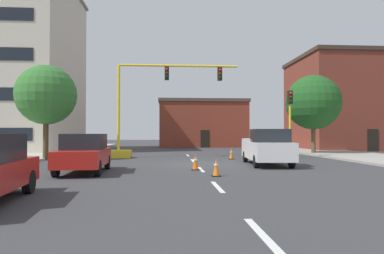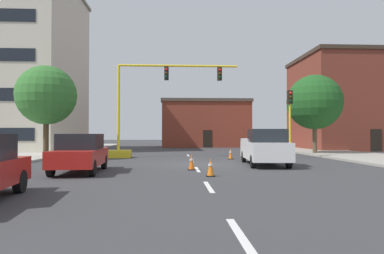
{
  "view_description": "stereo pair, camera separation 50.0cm",
  "coord_description": "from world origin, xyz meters",
  "px_view_note": "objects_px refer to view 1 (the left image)",
  "views": [
    {
      "loc": [
        -1.63,
        -19.8,
        1.74
      ],
      "look_at": [
        0.25,
        6.76,
        2.26
      ],
      "focal_mm": 32.39,
      "sensor_mm": 36.0,
      "label": 1
    },
    {
      "loc": [
        -1.14,
        -19.83,
        1.74
      ],
      "look_at": [
        0.25,
        6.76,
        2.26
      ],
      "focal_mm": 32.39,
      "sensor_mm": 36.0,
      "label": 2
    }
  ],
  "objects_px": {
    "traffic_light_pole_right": "(290,109)",
    "traffic_cone_roadside_a": "(231,154)",
    "sedan_red_near_left": "(84,153)",
    "traffic_cone_roadside_c": "(195,162)",
    "traffic_cone_roadside_b": "(216,167)",
    "traffic_signal_gantry": "(136,126)",
    "tree_right_mid": "(313,102)",
    "pickup_truck_white": "(266,147)",
    "tree_left_near": "(46,95)"
  },
  "relations": [
    {
      "from": "traffic_light_pole_right",
      "to": "traffic_cone_roadside_b",
      "type": "xyz_separation_m",
      "value": [
        -6.69,
        -9.92,
        -3.17
      ]
    },
    {
      "from": "pickup_truck_white",
      "to": "traffic_cone_roadside_c",
      "type": "distance_m",
      "value": 4.85
    },
    {
      "from": "pickup_truck_white",
      "to": "sedan_red_near_left",
      "type": "height_order",
      "value": "pickup_truck_white"
    },
    {
      "from": "traffic_light_pole_right",
      "to": "traffic_signal_gantry",
      "type": "bearing_deg",
      "value": 172.63
    },
    {
      "from": "traffic_light_pole_right",
      "to": "traffic_cone_roadside_b",
      "type": "relative_size",
      "value": 6.5
    },
    {
      "from": "pickup_truck_white",
      "to": "sedan_red_near_left",
      "type": "distance_m",
      "value": 9.76
    },
    {
      "from": "traffic_light_pole_right",
      "to": "traffic_cone_roadside_a",
      "type": "height_order",
      "value": "traffic_light_pole_right"
    },
    {
      "from": "tree_right_mid",
      "to": "traffic_cone_roadside_b",
      "type": "bearing_deg",
      "value": -125.63
    },
    {
      "from": "pickup_truck_white",
      "to": "traffic_cone_roadside_c",
      "type": "xyz_separation_m",
      "value": [
        -4.17,
        -2.39,
        -0.59
      ]
    },
    {
      "from": "sedan_red_near_left",
      "to": "traffic_cone_roadside_a",
      "type": "xyz_separation_m",
      "value": [
        8.09,
        7.66,
        -0.51
      ]
    },
    {
      "from": "traffic_light_pole_right",
      "to": "traffic_cone_roadside_c",
      "type": "xyz_separation_m",
      "value": [
        -7.34,
        -7.39,
        -3.15
      ]
    },
    {
      "from": "tree_right_mid",
      "to": "traffic_cone_roadside_a",
      "type": "height_order",
      "value": "tree_right_mid"
    },
    {
      "from": "traffic_cone_roadside_c",
      "to": "traffic_cone_roadside_b",
      "type": "bearing_deg",
      "value": -75.67
    },
    {
      "from": "tree_right_mid",
      "to": "traffic_cone_roadside_c",
      "type": "distance_m",
      "value": 16.67
    },
    {
      "from": "tree_right_mid",
      "to": "sedan_red_near_left",
      "type": "height_order",
      "value": "tree_right_mid"
    },
    {
      "from": "traffic_cone_roadside_b",
      "to": "traffic_light_pole_right",
      "type": "bearing_deg",
      "value": 56.01
    },
    {
      "from": "traffic_signal_gantry",
      "to": "sedan_red_near_left",
      "type": "height_order",
      "value": "traffic_signal_gantry"
    },
    {
      "from": "sedan_red_near_left",
      "to": "traffic_cone_roadside_c",
      "type": "bearing_deg",
      "value": 8.48
    },
    {
      "from": "traffic_cone_roadside_a",
      "to": "sedan_red_near_left",
      "type": "bearing_deg",
      "value": -136.57
    },
    {
      "from": "traffic_light_pole_right",
      "to": "tree_right_mid",
      "type": "relative_size",
      "value": 0.72
    },
    {
      "from": "pickup_truck_white",
      "to": "sedan_red_near_left",
      "type": "relative_size",
      "value": 1.21
    },
    {
      "from": "tree_right_mid",
      "to": "traffic_signal_gantry",
      "type": "bearing_deg",
      "value": -168.12
    },
    {
      "from": "traffic_light_pole_right",
      "to": "traffic_cone_roadside_a",
      "type": "bearing_deg",
      "value": -173.6
    },
    {
      "from": "tree_left_near",
      "to": "pickup_truck_white",
      "type": "xyz_separation_m",
      "value": [
        13.59,
        -4.65,
        -3.35
      ]
    },
    {
      "from": "tree_left_near",
      "to": "traffic_cone_roadside_c",
      "type": "distance_m",
      "value": 12.4
    },
    {
      "from": "traffic_signal_gantry",
      "to": "pickup_truck_white",
      "type": "distance_m",
      "value": 10.18
    },
    {
      "from": "traffic_cone_roadside_b",
      "to": "traffic_cone_roadside_a",
      "type": "bearing_deg",
      "value": 75.84
    },
    {
      "from": "tree_left_near",
      "to": "sedan_red_near_left",
      "type": "bearing_deg",
      "value": -60.81
    },
    {
      "from": "tree_right_mid",
      "to": "pickup_truck_white",
      "type": "xyz_separation_m",
      "value": [
        -6.8,
        -9.49,
        -3.42
      ]
    },
    {
      "from": "pickup_truck_white",
      "to": "traffic_cone_roadside_b",
      "type": "height_order",
      "value": "pickup_truck_white"
    },
    {
      "from": "tree_left_near",
      "to": "traffic_cone_roadside_b",
      "type": "xyz_separation_m",
      "value": [
        10.07,
        -9.58,
        -3.96
      ]
    },
    {
      "from": "traffic_signal_gantry",
      "to": "pickup_truck_white",
      "type": "relative_size",
      "value": 1.74
    },
    {
      "from": "tree_right_mid",
      "to": "traffic_cone_roadside_a",
      "type": "distance_m",
      "value": 10.2
    },
    {
      "from": "traffic_signal_gantry",
      "to": "sedan_red_near_left",
      "type": "xyz_separation_m",
      "value": [
        -1.44,
        -9.56,
        -1.39
      ]
    },
    {
      "from": "traffic_light_pole_right",
      "to": "tree_left_near",
      "type": "distance_m",
      "value": 16.78
    },
    {
      "from": "traffic_light_pole_right",
      "to": "sedan_red_near_left",
      "type": "distance_m",
      "value": 15.07
    },
    {
      "from": "traffic_signal_gantry",
      "to": "traffic_cone_roadside_a",
      "type": "distance_m",
      "value": 7.18
    },
    {
      "from": "tree_right_mid",
      "to": "sedan_red_near_left",
      "type": "distance_m",
      "value": 20.72
    },
    {
      "from": "tree_left_near",
      "to": "traffic_cone_roadside_a",
      "type": "relative_size",
      "value": 8.25
    },
    {
      "from": "tree_left_near",
      "to": "traffic_cone_roadside_a",
      "type": "xyz_separation_m",
      "value": [
        12.45,
        -0.14,
        -3.94
      ]
    },
    {
      "from": "tree_right_mid",
      "to": "sedan_red_near_left",
      "type": "bearing_deg",
      "value": -141.77
    },
    {
      "from": "sedan_red_near_left",
      "to": "traffic_cone_roadside_a",
      "type": "distance_m",
      "value": 11.16
    },
    {
      "from": "traffic_light_pole_right",
      "to": "pickup_truck_white",
      "type": "xyz_separation_m",
      "value": [
        -3.16,
        -5.0,
        -2.55
      ]
    },
    {
      "from": "traffic_signal_gantry",
      "to": "traffic_light_pole_right",
      "type": "height_order",
      "value": "traffic_signal_gantry"
    },
    {
      "from": "pickup_truck_white",
      "to": "traffic_light_pole_right",
      "type": "bearing_deg",
      "value": 57.66
    },
    {
      "from": "traffic_light_pole_right",
      "to": "sedan_red_near_left",
      "type": "xyz_separation_m",
      "value": [
        -12.4,
        -8.14,
        -2.64
      ]
    },
    {
      "from": "pickup_truck_white",
      "to": "tree_right_mid",
      "type": "bearing_deg",
      "value": 54.36
    },
    {
      "from": "tree_right_mid",
      "to": "traffic_cone_roadside_c",
      "type": "bearing_deg",
      "value": -132.74
    },
    {
      "from": "traffic_cone_roadside_a",
      "to": "tree_right_mid",
      "type": "bearing_deg",
      "value": 32.04
    },
    {
      "from": "pickup_truck_white",
      "to": "traffic_cone_roadside_a",
      "type": "height_order",
      "value": "pickup_truck_white"
    }
  ]
}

